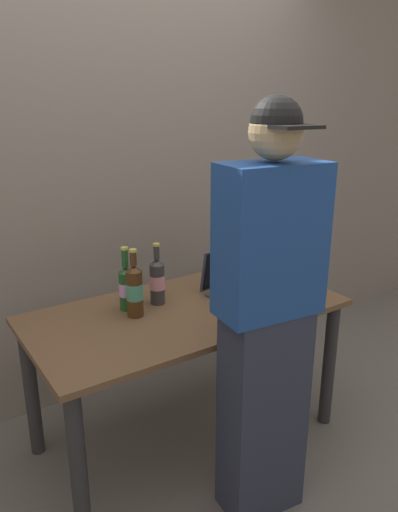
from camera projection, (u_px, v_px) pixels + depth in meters
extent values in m
plane|color=slate|center=(188.00, 435.00, 2.57)|extent=(8.00, 8.00, 0.00)
cube|color=brown|center=(186.00, 311.00, 2.34)|extent=(1.49, 0.75, 0.03)
cylinder|color=#2D2D30|center=(79.00, 470.00, 1.85)|extent=(0.07, 0.07, 0.70)
cylinder|color=#2D2D30|center=(329.00, 364.00, 2.57)|extent=(0.07, 0.07, 0.70)
cylinder|color=#2D2D30|center=(31.00, 390.00, 2.34)|extent=(0.07, 0.07, 0.70)
cylinder|color=#2D2D30|center=(252.00, 321.00, 3.07)|extent=(0.07, 0.07, 0.70)
cube|color=#383D4C|center=(245.00, 295.00, 2.48)|extent=(0.35, 0.29, 0.01)
cube|color=#232326|center=(248.00, 294.00, 2.47)|extent=(0.29, 0.19, 0.00)
cube|color=#383D4C|center=(225.00, 266.00, 2.55)|extent=(0.33, 0.08, 0.22)
cube|color=black|center=(226.00, 266.00, 2.55)|extent=(0.30, 0.07, 0.20)
cylinder|color=#1E5123|center=(127.00, 291.00, 2.30)|extent=(0.07, 0.07, 0.19)
cone|color=#1E5123|center=(125.00, 270.00, 2.27)|extent=(0.07, 0.07, 0.02)
cylinder|color=#1E5123|center=(125.00, 259.00, 2.25)|extent=(0.03, 0.03, 0.09)
cylinder|color=#BFB74C|center=(124.00, 249.00, 2.24)|extent=(0.04, 0.04, 0.01)
cylinder|color=#CC99DC|center=(126.00, 289.00, 2.30)|extent=(0.07, 0.07, 0.07)
cylinder|color=#472B14|center=(135.00, 294.00, 2.23)|extent=(0.08, 0.08, 0.22)
cone|color=#472B14|center=(134.00, 268.00, 2.19)|extent=(0.08, 0.08, 0.03)
cylinder|color=#472B14|center=(133.00, 259.00, 2.17)|extent=(0.03, 0.03, 0.06)
cylinder|color=#BFB74C|center=(133.00, 251.00, 2.16)|extent=(0.03, 0.03, 0.01)
cylinder|color=#459477|center=(135.00, 291.00, 2.22)|extent=(0.08, 0.08, 0.08)
cylinder|color=#333333|center=(157.00, 284.00, 2.37)|extent=(0.07, 0.07, 0.20)
cone|color=#333333|center=(157.00, 262.00, 2.33)|extent=(0.07, 0.07, 0.03)
cylinder|color=#333333|center=(156.00, 253.00, 2.32)|extent=(0.03, 0.03, 0.07)
cylinder|color=#BFB74C|center=(156.00, 245.00, 2.30)|extent=(0.03, 0.03, 0.01)
cylinder|color=pink|center=(157.00, 282.00, 2.36)|extent=(0.07, 0.07, 0.07)
cube|color=#2D3347|center=(262.00, 413.00, 2.01)|extent=(0.35, 0.23, 0.91)
cube|color=#1E4793|center=(271.00, 241.00, 1.78)|extent=(0.41, 0.25, 0.57)
sphere|color=tan|center=(276.00, 132.00, 1.66)|extent=(0.19, 0.19, 0.19)
sphere|color=black|center=(276.00, 122.00, 1.64)|extent=(0.18, 0.18, 0.18)
cube|color=black|center=(297.00, 127.00, 1.56)|extent=(0.16, 0.12, 0.01)
cube|color=gray|center=(118.00, 171.00, 2.72)|extent=(6.00, 0.10, 2.60)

